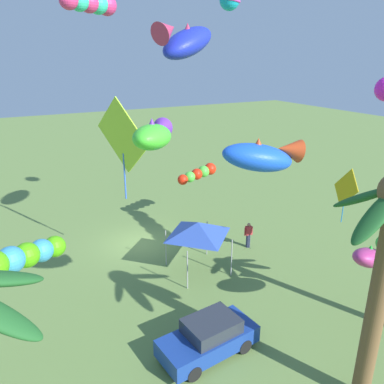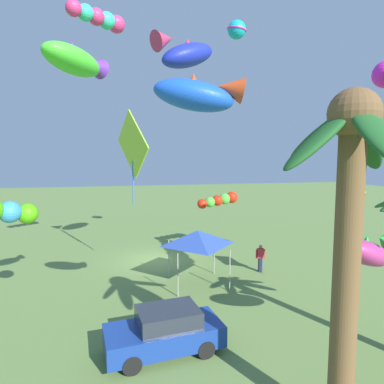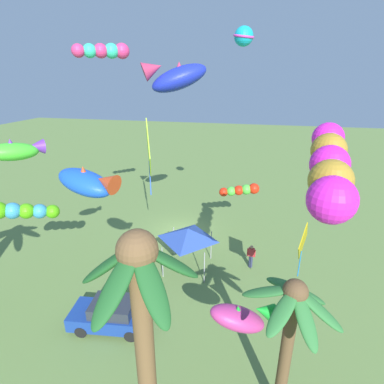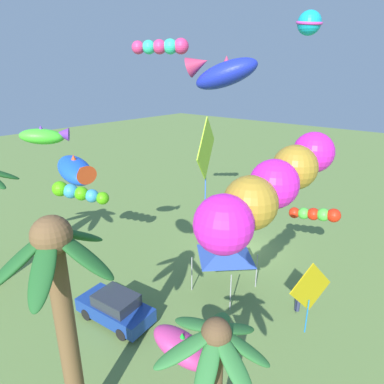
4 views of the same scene
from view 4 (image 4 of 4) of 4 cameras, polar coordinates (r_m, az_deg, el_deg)
ground_plane at (r=24.02m, az=8.23°, el=-9.58°), size 120.00×120.00×0.00m
palm_tree_0 at (r=9.84m, az=4.10°, el=-27.56°), size 3.21×3.17×5.92m
palm_tree_2 at (r=10.77m, az=-21.51°, el=-15.72°), size 3.43×3.80×8.05m
parked_car_0 at (r=17.82m, az=-12.91°, el=-18.60°), size 4.07×2.13×1.51m
spectator_0 at (r=18.76m, az=17.65°, el=-16.65°), size 0.55×0.28×1.59m
festival_tent at (r=18.71m, az=5.68°, el=-9.81°), size 2.86×2.86×2.85m
kite_fish_0 at (r=16.80m, az=5.13°, el=19.64°), size 3.80×2.73×2.08m
kite_fish_1 at (r=13.07m, az=-19.11°, el=3.58°), size 2.70×1.63×1.19m
kite_tube_2 at (r=7.60m, az=12.81°, el=0.55°), size 1.53×4.43×2.07m
kite_diamond_3 at (r=20.37m, az=2.39°, el=7.19°), size 1.48×3.47×5.20m
kite_fish_4 at (r=15.91m, az=-23.75°, el=8.73°), size 1.87×2.10×0.90m
kite_tube_5 at (r=19.47m, az=-5.07°, el=23.39°), size 2.54×2.20×0.82m
kite_tube_6 at (r=21.44m, az=-18.72°, el=-0.14°), size 2.85×2.46×1.45m
kite_fish_7 at (r=11.42m, az=-1.00°, el=-24.92°), size 2.61×1.55×1.44m
kite_ball_8 at (r=16.72m, az=19.32°, el=25.51°), size 1.57×1.57×1.01m
kite_diamond_9 at (r=12.11m, az=19.53°, el=-15.23°), size 0.65×1.95×2.84m
kite_tube_10 at (r=21.29m, az=20.33°, el=-3.56°), size 2.97×1.06×1.09m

